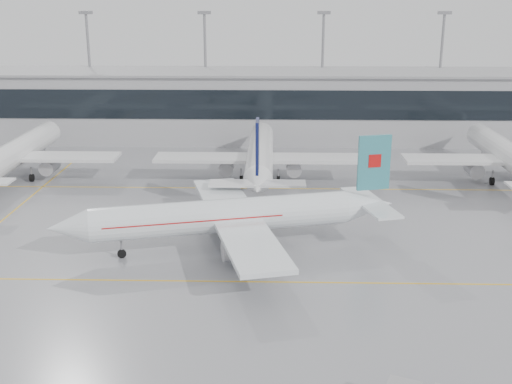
{
  "coord_description": "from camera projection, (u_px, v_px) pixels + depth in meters",
  "views": [
    {
      "loc": [
        1.73,
        -54.15,
        25.34
      ],
      "look_at": [
        0.0,
        12.0,
        5.0
      ],
      "focal_mm": 45.0,
      "sensor_mm": 36.0,
      "label": 1
    }
  ],
  "objects": [
    {
      "name": "ground",
      "position": [
        253.0,
        282.0,
        59.23
      ],
      "size": [
        320.0,
        320.0,
        0.0
      ],
      "primitive_type": "plane",
      "color": "gray",
      "rests_on": "ground"
    },
    {
      "name": "taxi_line_main",
      "position": [
        253.0,
        282.0,
        59.23
      ],
      "size": [
        120.0,
        0.25,
        0.01
      ],
      "primitive_type": "cube",
      "color": "gold",
      "rests_on": "ground"
    },
    {
      "name": "taxi_line_north",
      "position": [
        259.0,
        188.0,
        87.9
      ],
      "size": [
        120.0,
        0.25,
        0.01
      ],
      "primitive_type": "cube",
      "color": "gold",
      "rests_on": "ground"
    },
    {
      "name": "terminal",
      "position": [
        263.0,
        106.0,
        116.71
      ],
      "size": [
        180.0,
        15.0,
        12.0
      ],
      "primitive_type": "cube",
      "color": "#9C9C9F",
      "rests_on": "ground"
    },
    {
      "name": "terminal_glass",
      "position": [
        263.0,
        105.0,
        109.06
      ],
      "size": [
        180.0,
        0.2,
        5.0
      ],
      "primitive_type": "cube",
      "color": "black",
      "rests_on": "ground"
    },
    {
      "name": "terminal_roof",
      "position": [
        263.0,
        72.0,
        114.89
      ],
      "size": [
        182.0,
        16.0,
        0.4
      ],
      "primitive_type": "cube",
      "color": "gray",
      "rests_on": "ground"
    },
    {
      "name": "light_masts",
      "position": [
        264.0,
        62.0,
        120.29
      ],
      "size": [
        156.4,
        1.0,
        22.6
      ],
      "color": "gray",
      "rests_on": "ground"
    },
    {
      "name": "air_canada_jet",
      "position": [
        234.0,
        216.0,
        66.02
      ],
      "size": [
        35.83,
        29.05,
        11.35
      ],
      "rotation": [
        0.0,
        0.0,
        3.39
      ],
      "color": "white",
      "rests_on": "ground"
    },
    {
      "name": "parked_jet_b",
      "position": [
        14.0,
        154.0,
        91.21
      ],
      "size": [
        29.64,
        36.96,
        11.72
      ],
      "rotation": [
        0.0,
        0.0,
        1.57
      ],
      "color": "silver",
      "rests_on": "ground"
    },
    {
      "name": "parked_jet_c",
      "position": [
        260.0,
        156.0,
        90.33
      ],
      "size": [
        29.64,
        36.96,
        11.72
      ],
      "rotation": [
        0.0,
        0.0,
        1.57
      ],
      "color": "silver",
      "rests_on": "ground"
    },
    {
      "name": "parked_jet_d",
      "position": [
        510.0,
        157.0,
        89.46
      ],
      "size": [
        29.64,
        36.96,
        11.72
      ],
      "rotation": [
        0.0,
        0.0,
        1.57
      ],
      "color": "silver",
      "rests_on": "ground"
    }
  ]
}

